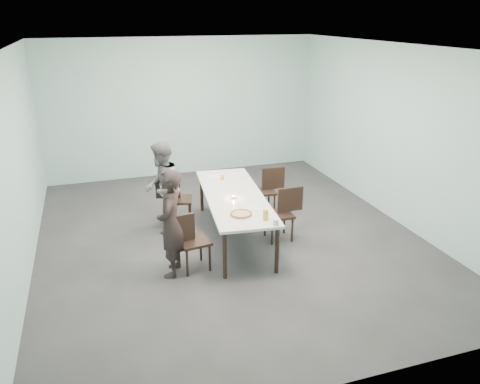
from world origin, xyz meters
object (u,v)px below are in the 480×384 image
object	(u,v)px
chair_far_left	(175,196)
diner_near	(171,223)
tealight	(234,197)
chair_far_right	(267,187)
beer_glass	(266,215)
pizza	(241,214)
side_plate	(254,208)
water_tumbler	(276,222)
amber_tumbler	(222,177)
chair_near_left	(188,238)
table	(234,198)
chair_near_right	(284,210)
diner_far	(162,187)

from	to	relation	value
chair_far_left	diner_near	distance (m)	1.73
chair_far_left	tealight	bearing A→B (deg)	-40.06
chair_far_right	tealight	world-z (taller)	chair_far_right
beer_glass	tealight	distance (m)	0.93
pizza	side_plate	size ratio (longest dim) A/B	1.89
water_tumbler	amber_tumbler	xyz separation A→B (m)	(-0.17, 2.03, -0.01)
chair_near_left	amber_tumbler	distance (m)	1.84
table	tealight	bearing A→B (deg)	-109.43
chair_far_left	side_plate	distance (m)	1.78
chair_near_left	beer_glass	size ratio (longest dim) A/B	5.80
side_plate	beer_glass	bearing A→B (deg)	-87.99
water_tumbler	tealight	world-z (taller)	water_tumbler
chair_near_right	tealight	world-z (taller)	chair_near_right
chair_near_right	diner_near	bearing A→B (deg)	16.90
diner_near	water_tumbler	bearing A→B (deg)	91.09
chair_near_right	chair_far_right	distance (m)	1.05
table	beer_glass	world-z (taller)	beer_glass
amber_tumbler	table	bearing A→B (deg)	-92.07
side_plate	amber_tumbler	world-z (taller)	amber_tumbler
chair_far_right	side_plate	xyz separation A→B (m)	(-0.76, -1.41, 0.25)
diner_far	tealight	size ratio (longest dim) A/B	27.30
water_tumbler	amber_tumbler	distance (m)	2.03
diner_far	water_tumbler	distance (m)	2.29
chair_far_right	diner_near	xyz separation A→B (m)	(-2.03, -1.58, 0.27)
diner_far	water_tumbler	world-z (taller)	diner_far
diner_far	pizza	bearing A→B (deg)	45.50
diner_far	tealight	bearing A→B (deg)	64.57
diner_far	amber_tumbler	xyz separation A→B (m)	(1.06, 0.09, 0.03)
diner_far	chair_near_right	bearing A→B (deg)	76.54
chair_near_right	amber_tumbler	world-z (taller)	chair_near_right
pizza	tealight	world-z (taller)	tealight
chair_far_left	diner_far	bearing A→B (deg)	-125.38
chair_near_right	beer_glass	xyz separation A→B (m)	(-0.62, -0.79, 0.32)
chair_near_left	side_plate	bearing A→B (deg)	-0.46
water_tumbler	table	bearing A→B (deg)	98.92
table	diner_near	distance (m)	1.41
table	chair_near_left	bearing A→B (deg)	-139.65
table	tealight	size ratio (longest dim) A/B	47.90
chair_far_right	side_plate	world-z (taller)	chair_far_right
chair_near_left	chair_near_right	bearing A→B (deg)	8.58
diner_near	diner_far	xyz separation A→B (m)	(0.13, 1.47, -0.00)
chair_far_left	pizza	world-z (taller)	chair_far_left
table	diner_far	world-z (taller)	diner_far
diner_far	beer_glass	xyz separation A→B (m)	(1.16, -1.73, 0.06)
chair_far_left	side_plate	world-z (taller)	chair_far_left
chair_far_right	water_tumbler	size ratio (longest dim) A/B	9.67
chair_far_left	side_plate	bearing A→B (deg)	-45.07
table	chair_far_left	world-z (taller)	chair_far_left
pizza	amber_tumbler	bearing A→B (deg)	83.67
chair_far_left	diner_near	size ratio (longest dim) A/B	0.57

